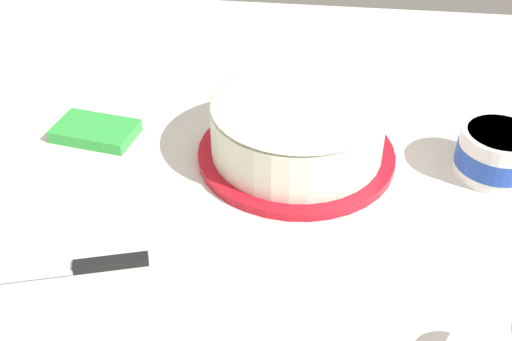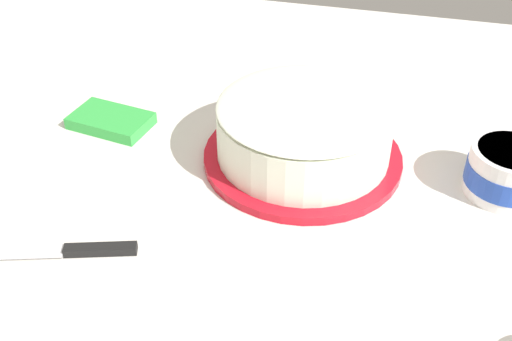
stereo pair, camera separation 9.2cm
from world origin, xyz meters
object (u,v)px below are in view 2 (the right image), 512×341
at_px(frosting_tub, 508,170).
at_px(spreading_knife, 64,251).
at_px(frosted_cake, 304,133).
at_px(candy_box_lower, 111,121).

height_order(frosting_tub, spreading_knife, frosting_tub).
bearing_deg(frosted_cake, spreading_knife, 47.29).
xyz_separation_m(frosting_tub, candy_box_lower, (0.64, -0.02, -0.03)).
bearing_deg(spreading_knife, frosting_tub, -153.43).
bearing_deg(spreading_knife, candy_box_lower, -76.39).
bearing_deg(candy_box_lower, frosting_tub, -172.62).
relative_size(frosting_tub, candy_box_lower, 0.90).
xyz_separation_m(frosted_cake, frosting_tub, (-0.30, 0.00, -0.01)).
bearing_deg(frosted_cake, frosting_tub, 179.61).
height_order(frosted_cake, spreading_knife, frosted_cake).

